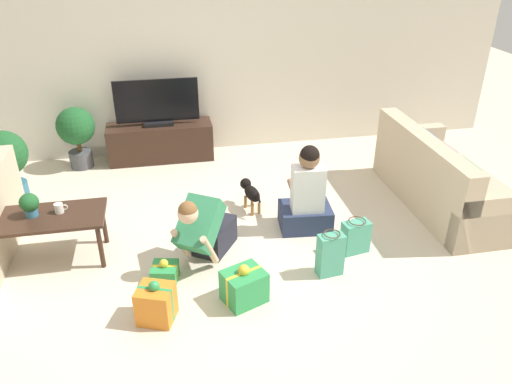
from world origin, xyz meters
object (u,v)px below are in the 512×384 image
at_px(potted_plant_back_left, 76,131).
at_px(gift_box_c, 156,303).
at_px(gift_box_b, 165,272).
at_px(tv_console, 161,142).
at_px(gift_box_a, 245,286).
at_px(sofa_right, 441,180).
at_px(coffee_table, 47,221).
at_px(dog, 251,192).
at_px(person_kneeling, 205,229).
at_px(tv, 157,105).
at_px(mug, 59,208).
at_px(potted_plant_corner_left, 5,160).
at_px(tabletop_plant, 29,204).
at_px(gift_bag_b, 355,237).
at_px(gift_bag_a, 330,254).
at_px(person_sitting, 307,198).

height_order(potted_plant_back_left, gift_box_c, potted_plant_back_left).
bearing_deg(gift_box_c, gift_box_b, 81.03).
distance_m(tv_console, gift_box_a, 3.11).
xyz_separation_m(sofa_right, coffee_table, (-4.09, -0.29, 0.12)).
relative_size(potted_plant_back_left, dog, 1.74).
bearing_deg(tv_console, person_kneeling, -81.65).
distance_m(gift_box_a, gift_box_b, 0.77).
xyz_separation_m(coffee_table, gift_box_b, (1.02, -0.51, -0.34)).
height_order(tv, mug, tv).
distance_m(potted_plant_back_left, dog, 2.49).
bearing_deg(person_kneeling, mug, -159.95).
distance_m(potted_plant_corner_left, tabletop_plant, 1.33).
bearing_deg(mug, dog, 16.20).
bearing_deg(gift_bag_b, tv, 124.73).
relative_size(tv, gift_box_b, 3.94).
distance_m(gift_box_a, mug, 1.85).
xyz_separation_m(person_kneeling, gift_bag_a, (1.07, -0.45, -0.12)).
xyz_separation_m(coffee_table, tv, (1.06, 2.14, 0.33)).
bearing_deg(coffee_table, person_kneeling, -9.93).
bearing_deg(gift_bag_a, coffee_table, 164.19).
xyz_separation_m(gift_box_c, gift_bag_b, (1.89, 0.59, 0.01)).
relative_size(coffee_table, tv_console, 0.76).
height_order(tv_console, person_sitting, person_sitting).
relative_size(sofa_right, tabletop_plant, 8.68).
xyz_separation_m(potted_plant_corner_left, gift_box_a, (2.28, -2.17, -0.37)).
bearing_deg(gift_box_c, dog, 56.51).
height_order(tv, potted_plant_back_left, tv).
distance_m(potted_plant_back_left, gift_box_c, 3.24).
xyz_separation_m(potted_plant_back_left, mug, (0.09, -2.04, 0.02)).
relative_size(tv_console, tv, 1.28).
bearing_deg(gift_bag_b, potted_plant_back_left, 138.24).
bearing_deg(person_sitting, gift_bag_a, 95.32).
distance_m(tv, person_kneeling, 2.45).
distance_m(tv, potted_plant_back_left, 1.06).
bearing_deg(potted_plant_back_left, gift_bag_a, -48.73).
bearing_deg(gift_bag_a, gift_bag_b, 39.52).
bearing_deg(gift_box_b, potted_plant_back_left, 110.76).
distance_m(gift_box_b, mug, 1.14).
bearing_deg(potted_plant_corner_left, gift_bag_b, -25.85).
distance_m(person_kneeling, person_sitting, 1.12).
bearing_deg(tabletop_plant, dog, 14.79).
bearing_deg(tv, sofa_right, -31.43).
height_order(gift_box_c, mug, mug).
bearing_deg(gift_bag_b, dog, 129.96).
height_order(sofa_right, gift_bag_a, sofa_right).
distance_m(potted_plant_back_left, person_sitting, 3.17).
height_order(potted_plant_back_left, dog, potted_plant_back_left).
xyz_separation_m(sofa_right, gift_box_c, (-3.15, -1.30, -0.14)).
distance_m(person_kneeling, tabletop_plant, 1.58).
bearing_deg(tv_console, person_sitting, -55.40).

